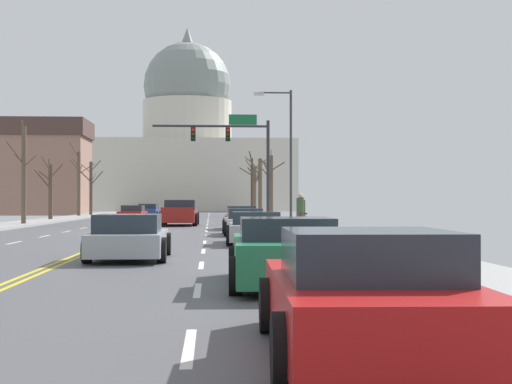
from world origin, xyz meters
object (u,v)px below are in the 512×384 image
Objects in this scene: sedan_near_03 at (256,229)px; street_lamp_right at (286,145)px; sedan_near_05 at (285,253)px; sedan_oncoming_00 at (133,214)px; signal_gantry at (236,145)px; sedan_oncoming_01 at (148,211)px; bicycle_parked at (305,223)px; sedan_near_01 at (242,218)px; pedestrian_00 at (300,210)px; pickup_truck_near_00 at (180,214)px; pedestrian_01 at (302,209)px; sedan_near_04 at (129,238)px; sedan_near_06 at (365,297)px; sedan_near_02 at (245,223)px.

street_lamp_right is at bearing 80.52° from sedan_near_03.
sedan_near_05 reaches higher than sedan_oncoming_00.
signal_gantry is 25.22m from sedan_near_03.
sedan_oncoming_01 is 33.41m from bicycle_parked.
pedestrian_00 is at bearing -70.13° from sedan_near_01.
pickup_truck_near_00 is 8.65m from pedestrian_01.
sedan_oncoming_01 is at bearing 97.14° from sedan_near_05.
sedan_near_04 is at bearing -90.35° from pickup_truck_near_00.
signal_gantry is 6.71m from pickup_truck_near_00.
pedestrian_01 is (3.75, 36.91, 0.48)m from sedan_near_06.
sedan_near_05 is at bearing -97.87° from bicycle_parked.
sedan_oncoming_00 is at bearing 116.25° from bicycle_parked.
signal_gantry is 17.59m from pedestrian_00.
pedestrian_01 is (10.79, -24.23, 0.46)m from sedan_oncoming_01.
bicycle_parked is (6.64, 16.27, -0.08)m from sedan_near_04.
sedan_near_06 is 50.61m from sedan_oncoming_00.
street_lamp_right is 4.33× the size of pedestrian_00.
sedan_near_06 is 2.57× the size of bicycle_parked.
sedan_oncoming_00 is (-3.80, 8.45, -0.14)m from pickup_truck_near_00.
sedan_near_05 is (-0.38, -38.41, -4.70)m from signal_gantry.
sedan_near_03 is 1.02× the size of sedan_near_06.
sedan_near_05 is 1.03× the size of sedan_near_06.
sedan_near_06 is (-2.67, -35.64, -4.06)m from street_lamp_right.
pedestrian_00 is (2.51, 7.84, 0.58)m from sedan_near_03.
sedan_near_05 reaches higher than bicycle_parked.
sedan_near_01 reaches higher than sedan_near_06.
signal_gantry reaches higher than sedan_oncoming_00.
sedan_near_02 is 23.77m from sedan_oncoming_00.
sedan_near_04 is 7.43m from sedan_near_05.
pedestrian_00 is at bearing -106.55° from bicycle_parked.
bicycle_parked is at bearing -72.56° from sedan_oncoming_01.
sedan_oncoming_01 reaches higher than sedan_near_01.
sedan_near_03 is 41.66m from sedan_oncoming_01.
sedan_oncoming_00 is 24.25m from pedestrian_00.
sedan_oncoming_00 is 23.21m from bicycle_parked.
sedan_near_04 reaches higher than bicycle_parked.
sedan_near_04 is at bearing -117.80° from sedan_near_03.
sedan_near_02 is 0.96× the size of sedan_near_04.
pedestrian_01 reaches higher than sedan_near_05.
pickup_truck_near_00 is 3.40× the size of pedestrian_01.
pickup_truck_near_00 is 1.29× the size of sedan_near_02.
pedestrian_00 is (2.58, 27.93, 0.54)m from sedan_near_06.
signal_gantry is 1.39× the size of pickup_truck_near_00.
signal_gantry reaches higher than sedan_near_06.
street_lamp_right is at bearing -44.17° from pickup_truck_near_00.
pedestrian_01 is (3.60, 2.26, 0.48)m from sedan_near_01.
pickup_truck_near_00 is 7.88m from sedan_near_01.
sedan_near_04 is at bearing -86.00° from sedan_oncoming_01.
sedan_near_03 is 30.88m from sedan_oncoming_00.
pedestrian_00 reaches higher than sedan_near_02.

